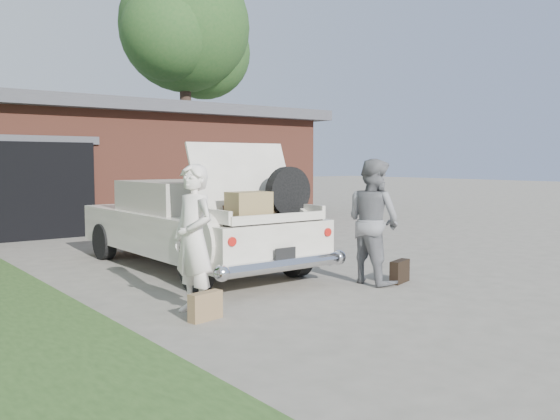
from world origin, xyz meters
TOP-DOWN VIEW (x-y plane):
  - ground at (0.00, 0.00)m, footprint 90.00×90.00m
  - house at (0.98, 11.47)m, footprint 12.80×7.80m
  - tree_right at (6.51, 15.02)m, footprint 5.82×5.06m
  - sedan at (-0.13, 2.78)m, footprint 2.02×5.06m
  - woman_left at (-1.61, 0.15)m, footprint 0.47×0.67m
  - woman_right at (1.32, 0.10)m, footprint 0.70×0.89m
  - suitcase_left at (-1.65, -0.18)m, footprint 0.43×0.21m
  - suitcase_right at (1.64, -0.14)m, footprint 0.45×0.26m

SIDE VIEW (x-z plane):
  - ground at x=0.00m, z-range 0.00..0.00m
  - suitcase_left at x=-1.65m, z-range 0.00..0.32m
  - suitcase_right at x=1.64m, z-range 0.00..0.33m
  - sedan at x=-0.13m, z-range -0.27..1.76m
  - woman_left at x=-1.61m, z-range 0.00..1.74m
  - woman_right at x=1.32m, z-range 0.00..1.80m
  - house at x=0.98m, z-range 0.02..3.32m
  - tree_right at x=6.51m, z-range 1.92..11.43m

